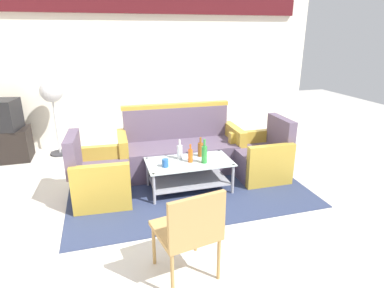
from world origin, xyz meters
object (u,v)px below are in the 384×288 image
object	(u,v)px
couch	(180,150)
bottle_clear	(180,152)
bottle_orange	(190,155)
pedestal_fan	(52,96)
wicker_chair	(190,228)
armchair_left	(100,178)
bottle_green	(204,154)
coffee_table	(189,171)
tv_stand	(4,145)
armchair_right	(261,158)
bottle_brown	(200,149)
cup	(165,163)

from	to	relation	value
couch	bottle_clear	bearing A→B (deg)	76.85
bottle_orange	pedestal_fan	bearing A→B (deg)	132.80
bottle_orange	wicker_chair	distance (m)	1.59
armchair_left	bottle_green	size ratio (longest dim) A/B	2.68
couch	coffee_table	distance (m)	0.69
bottle_green	tv_stand	bearing A→B (deg)	144.86
armchair_right	armchair_left	bearing A→B (deg)	92.29
couch	bottle_brown	size ratio (longest dim) A/B	6.87
couch	pedestal_fan	distance (m)	2.31
coffee_table	wicker_chair	xyz separation A→B (m)	(-0.43, -1.56, 0.22)
couch	bottle_green	distance (m)	0.82
couch	bottle_brown	bearing A→B (deg)	105.95
couch	tv_stand	bearing A→B (deg)	-22.15
couch	tv_stand	distance (m)	2.90
armchair_right	bottle_clear	bearing A→B (deg)	91.48
bottle_clear	couch	bearing A→B (deg)	75.29
armchair_left	coffee_table	world-z (taller)	armchair_left
pedestal_fan	armchair_left	bearing A→B (deg)	-70.41
bottle_orange	tv_stand	size ratio (longest dim) A/B	0.30
bottle_orange	wicker_chair	world-z (taller)	wicker_chair
couch	wicker_chair	bearing A→B (deg)	79.36
couch	armchair_right	bearing A→B (deg)	154.04
armchair_right	tv_stand	xyz separation A→B (m)	(-3.72, 1.72, -0.03)
couch	bottle_clear	xyz separation A→B (m)	(-0.15, -0.57, 0.20)
bottle_brown	bottle_clear	size ratio (longest dim) A/B	1.00
wicker_chair	coffee_table	bearing A→B (deg)	64.29
bottle_green	cup	world-z (taller)	bottle_green
cup	wicker_chair	size ratio (longest dim) A/B	0.12
bottle_brown	cup	bearing A→B (deg)	-156.86
armchair_right	wicker_chair	size ratio (longest dim) A/B	1.01
coffee_table	bottle_brown	world-z (taller)	bottle_brown
bottle_clear	tv_stand	world-z (taller)	bottle_clear
armchair_right	coffee_table	distance (m)	1.12
pedestal_fan	tv_stand	bearing A→B (deg)	-176.53
armchair_left	bottle_brown	distance (m)	1.34
armchair_left	pedestal_fan	distance (m)	2.08
bottle_clear	cup	world-z (taller)	bottle_clear
tv_stand	armchair_left	bearing A→B (deg)	-50.36
couch	bottle_orange	bearing A→B (deg)	87.94
armchair_left	bottle_clear	bearing A→B (deg)	96.28
armchair_right	tv_stand	world-z (taller)	armchair_right
bottle_clear	wicker_chair	world-z (taller)	wicker_chair
bottle_brown	tv_stand	distance (m)	3.30
bottle_orange	armchair_left	bearing A→B (deg)	175.05
coffee_table	bottle_brown	size ratio (longest dim) A/B	4.16
couch	bottle_orange	size ratio (longest dim) A/B	7.56
bottle_clear	cup	distance (m)	0.32
armchair_left	couch	bearing A→B (deg)	121.24
couch	tv_stand	size ratio (longest dim) A/B	2.27
armchair_right	wicker_chair	bearing A→B (deg)	138.27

